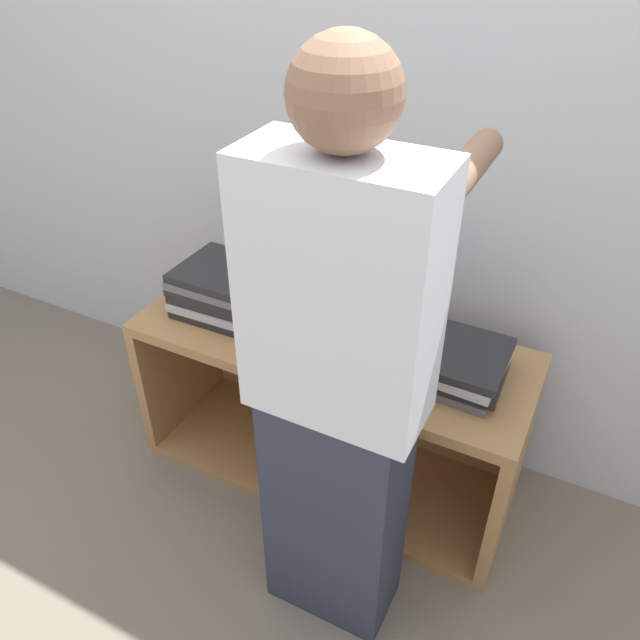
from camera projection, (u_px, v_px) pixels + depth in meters
name	position (u px, v px, depth m)	size (l,w,h in m)	color
ground_plane	(298.00, 514.00, 2.09)	(12.00, 12.00, 0.00)	#756B5B
wall_back	(384.00, 105.00, 1.82)	(8.00, 0.05, 2.40)	silver
cart	(337.00, 398.00, 2.14)	(1.26, 0.47, 0.57)	#A87A47
laptop_open	(339.00, 316.00, 1.94)	(0.33, 0.37, 0.25)	#333338
laptop_stack_left	(230.00, 290.00, 2.02)	(0.35, 0.27, 0.15)	#232326
laptop_stack_right	(445.00, 360.00, 1.77)	(0.35, 0.28, 0.10)	slate
person	(339.00, 395.00, 1.43)	(0.40, 0.52, 1.55)	#2D3342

